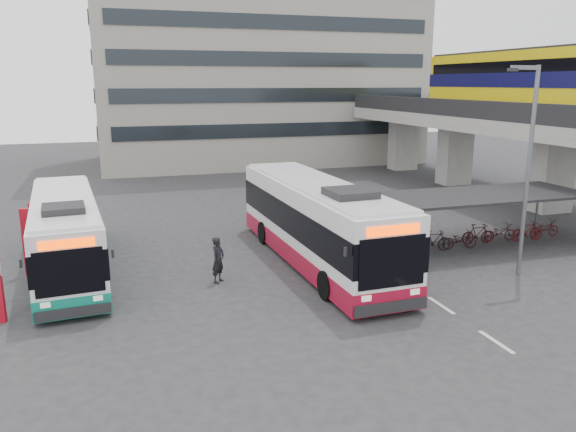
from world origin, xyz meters
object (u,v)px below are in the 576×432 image
object	(u,v)px
bus_teal	(66,235)
lamp_post	(527,160)
bus_main	(317,223)
pedestrian	(218,260)

from	to	relation	value
bus_teal	lamp_post	world-z (taller)	lamp_post
bus_main	bus_teal	distance (m)	10.45
pedestrian	lamp_post	xyz separation A→B (m)	(11.72, -2.89, 3.82)
pedestrian	lamp_post	bearing A→B (deg)	-61.86
lamp_post	bus_teal	bearing A→B (deg)	158.43
bus_main	pedestrian	world-z (taller)	bus_main
bus_main	lamp_post	size ratio (longest dim) A/B	1.56
bus_main	lamp_post	xyz separation A→B (m)	(7.18, -4.05, 2.96)
bus_teal	lamp_post	bearing A→B (deg)	-23.94
bus_teal	lamp_post	xyz separation A→B (m)	(17.41, -6.15, 3.17)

